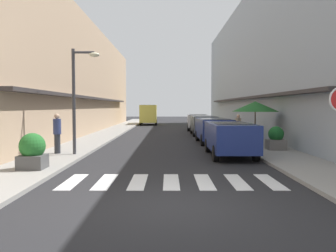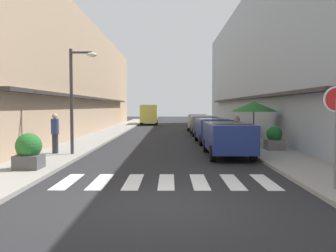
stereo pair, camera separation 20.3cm
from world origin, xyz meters
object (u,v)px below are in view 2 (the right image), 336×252
parked_car_distant (197,120)px  pedestrian_walking_far (237,127)px  parked_car_mid (212,128)px  parked_car_far (203,123)px  cafe_umbrella (254,107)px  planter_corner (29,151)px  delivery_van (149,113)px  pedestrian_walking_near (55,132)px  planter_far (249,131)px  parked_car_near (228,135)px  street_lamp (76,89)px  round_street_sign (336,111)px  planter_midblock (274,139)px

parked_car_distant → pedestrian_walking_far: 11.32m
parked_car_mid → parked_car_far: (0.00, 5.93, -0.00)m
pedestrian_walking_far → cafe_umbrella: bearing=-160.4°
parked_car_mid → planter_corner: (-7.15, -9.32, -0.22)m
delivery_van → cafe_umbrella: (7.03, -23.86, 0.76)m
planter_corner → pedestrian_walking_near: size_ratio=0.68×
planter_far → parked_car_distant: bearing=105.2°
planter_corner → pedestrian_walking_near: 3.88m
parked_car_near → street_lamp: street_lamp is taller
parked_car_far → delivery_van: 16.84m
delivery_van → round_street_sign: 34.84m
parked_car_near → pedestrian_walking_far: size_ratio=2.77×
round_street_sign → cafe_umbrella: 10.34m
parked_car_mid → cafe_umbrella: cafe_umbrella is taller
parked_car_far → street_lamp: street_lamp is taller
planter_far → pedestrian_walking_far: (-1.08, -1.59, 0.35)m
parked_car_distant → pedestrian_walking_near: bearing=-113.8°
delivery_van → planter_far: delivery_van is taller
delivery_van → planter_corner: bearing=-93.9°
parked_car_far → parked_car_distant: size_ratio=0.94×
parked_car_distant → round_street_sign: size_ratio=1.68×
cafe_umbrella → planter_midblock: size_ratio=2.24×
planter_far → pedestrian_walking_far: 1.96m
street_lamp → pedestrian_walking_far: 10.26m
parked_car_far → pedestrian_walking_near: size_ratio=2.31×
parked_car_mid → round_street_sign: round_street_sign is taller
parked_car_near → cafe_umbrella: size_ratio=1.77×
street_lamp → parked_car_distant: bearing=69.3°
parked_car_distant → pedestrian_walking_far: size_ratio=2.69×
cafe_umbrella → parked_car_near: bearing=-118.1°
planter_midblock → pedestrian_walking_near: (-10.00, -1.41, 0.40)m
parked_car_distant → round_street_sign: round_street_sign is taller
cafe_umbrella → pedestrian_walking_near: (-9.53, -3.61, -1.13)m
parked_car_mid → planter_midblock: 4.76m
delivery_van → planter_midblock: 27.13m
planter_far → pedestrian_walking_near: (-10.14, -7.45, 0.44)m
parked_car_distant → planter_far: 9.98m
street_lamp → cafe_umbrella: street_lamp is taller
parked_car_near → parked_car_mid: size_ratio=1.01×
delivery_van → round_street_sign: (6.63, -34.19, 0.66)m
parked_car_mid → delivery_van: size_ratio=0.80×
parked_car_far → cafe_umbrella: 8.14m
street_lamp → pedestrian_walking_near: (-1.01, 0.19, -1.89)m
planter_midblock → parked_car_far: bearing=103.9°
round_street_sign → pedestrian_walking_far: 12.63m
round_street_sign → pedestrian_walking_far: round_street_sign is taller
pedestrian_walking_far → planter_corner: bearing=146.1°
cafe_umbrella → planter_corner: 11.90m
parked_car_near → delivery_van: (-5.03, 27.61, 0.48)m
delivery_van → cafe_umbrella: bearing=-73.6°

